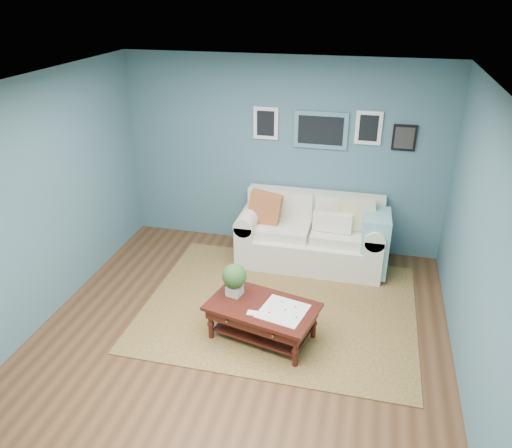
% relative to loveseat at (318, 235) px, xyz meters
% --- Properties ---
extents(room_shell, '(5.00, 5.02, 2.70)m').
position_rel_loveseat_xyz_m(room_shell, '(-0.59, -1.97, 0.94)').
color(room_shell, brown).
rests_on(room_shell, ground).
extents(area_rug, '(3.18, 2.54, 0.01)m').
position_rel_loveseat_xyz_m(area_rug, '(-0.28, -1.19, -0.41)').
color(area_rug, brown).
rests_on(area_rug, ground).
extents(loveseat, '(2.00, 0.91, 1.03)m').
position_rel_loveseat_xyz_m(loveseat, '(0.00, 0.00, 0.00)').
color(loveseat, silver).
rests_on(loveseat, ground).
extents(coffee_table, '(1.27, 0.91, 0.80)m').
position_rel_loveseat_xyz_m(coffee_table, '(-0.42, -1.79, -0.06)').
color(coffee_table, black).
rests_on(coffee_table, ground).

